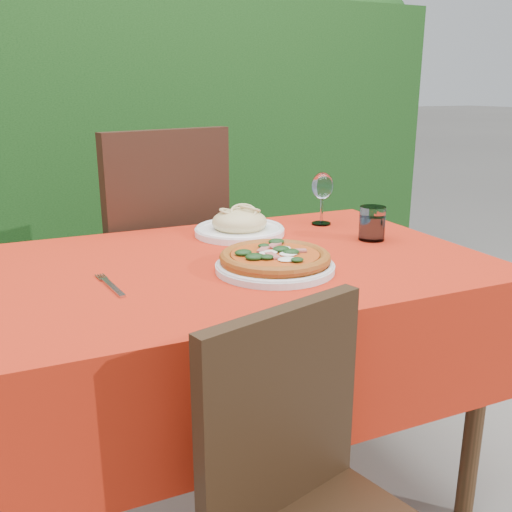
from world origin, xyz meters
name	(u,v)px	position (x,y,z in m)	size (l,w,h in m)	color
ground	(243,496)	(0.00, 0.00, 0.00)	(60.00, 60.00, 0.00)	#66625D
hedge	(120,144)	(0.00, 1.55, 0.92)	(3.20, 0.55, 1.78)	black
dining_table	(242,312)	(0.00, 0.00, 0.60)	(1.26, 0.86, 0.75)	#402614
chair_near	(314,503)	(-0.11, -0.60, 0.47)	(0.46, 0.46, 0.82)	black
chair_far	(155,252)	(-0.07, 0.65, 0.60)	(0.58, 0.58, 1.05)	black
pizza_plate	(275,261)	(0.04, -0.12, 0.77)	(0.35, 0.35, 0.06)	silver
pasta_plate	(240,226)	(0.10, 0.25, 0.78)	(0.28, 0.28, 0.08)	white
water_glass	(372,225)	(0.43, 0.03, 0.79)	(0.08, 0.08, 0.10)	silver
wine_glass	(322,188)	(0.40, 0.26, 0.87)	(0.07, 0.07, 0.17)	silver
fork	(113,287)	(-0.35, -0.09, 0.75)	(0.02, 0.19, 0.01)	#B4B4BB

